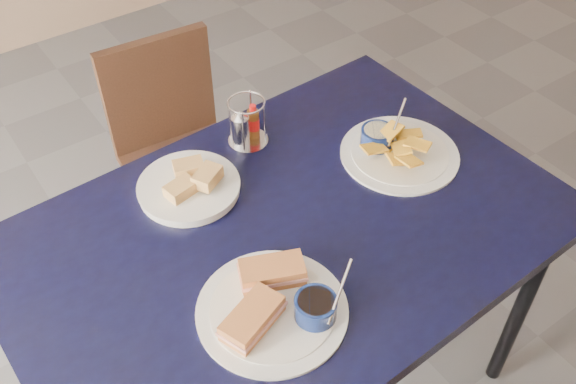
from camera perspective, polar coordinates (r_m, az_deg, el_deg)
ground at (r=2.15m, az=1.68°, el=-16.65°), size 6.00×6.00×0.00m
dining_table at (r=1.58m, az=-0.05°, el=-4.64°), size 1.35×0.93×0.75m
chair_far at (r=2.25m, az=-10.18°, el=4.64°), size 0.41×0.39×0.81m
sandwich_plate at (r=1.37m, az=-1.12°, el=-9.84°), size 0.33×0.32×0.12m
plantain_plate at (r=1.74m, az=9.33°, el=3.87°), size 0.32×0.32×0.12m
bread_basket at (r=1.62m, az=-8.72°, el=0.55°), size 0.25×0.25×0.07m
condiment_caddy at (r=1.73m, az=-3.78°, el=5.91°), size 0.11×0.11×0.14m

